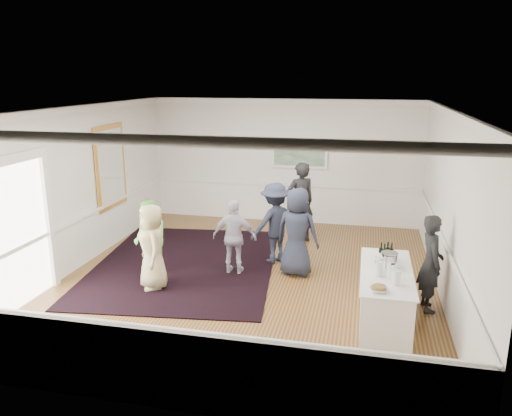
% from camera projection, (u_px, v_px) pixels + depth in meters
% --- Properties ---
extents(floor, '(8.00, 8.00, 0.00)m').
position_uv_depth(floor, '(249.00, 278.00, 9.58)').
color(floor, olive).
rests_on(floor, ground).
extents(ceiling, '(7.00, 8.00, 0.02)m').
position_uv_depth(ceiling, '(248.00, 109.00, 8.75)').
color(ceiling, white).
rests_on(ceiling, wall_back).
extents(wall_left, '(0.02, 8.00, 3.20)m').
position_uv_depth(wall_left, '(77.00, 188.00, 9.90)').
color(wall_left, white).
rests_on(wall_left, floor).
extents(wall_right, '(0.02, 8.00, 3.20)m').
position_uv_depth(wall_right, '(449.00, 208.00, 8.43)').
color(wall_right, white).
rests_on(wall_right, floor).
extents(wall_back, '(7.00, 0.02, 3.20)m').
position_uv_depth(wall_back, '(284.00, 161.00, 12.93)').
color(wall_back, white).
rests_on(wall_back, floor).
extents(wall_front, '(7.00, 0.02, 3.20)m').
position_uv_depth(wall_front, '(163.00, 282.00, 5.39)').
color(wall_front, white).
rests_on(wall_front, floor).
extents(wainscoting, '(7.00, 8.00, 1.00)m').
position_uv_depth(wainscoting, '(249.00, 253.00, 9.45)').
color(wainscoting, white).
rests_on(wainscoting, floor).
extents(mirror, '(0.05, 1.25, 1.85)m').
position_uv_depth(mirror, '(111.00, 167.00, 11.06)').
color(mirror, gold).
rests_on(mirror, wall_left).
extents(doorway, '(0.10, 1.78, 2.56)m').
position_uv_depth(doorway, '(17.00, 224.00, 8.14)').
color(doorway, white).
rests_on(doorway, wall_left).
extents(landscape_painting, '(1.44, 0.06, 0.66)m').
position_uv_depth(landscape_painting, '(299.00, 155.00, 12.75)').
color(landscape_painting, white).
rests_on(landscape_painting, wall_back).
extents(area_rug, '(4.08, 5.06, 0.02)m').
position_uv_depth(area_rug, '(186.00, 264.00, 10.25)').
color(area_rug, black).
rests_on(area_rug, floor).
extents(serving_table, '(0.79, 2.07, 0.84)m').
position_uv_depth(serving_table, '(385.00, 296.00, 7.82)').
color(serving_table, white).
rests_on(serving_table, floor).
extents(bartender, '(0.48, 0.64, 1.62)m').
position_uv_depth(bartender, '(431.00, 263.00, 8.10)').
color(bartender, black).
rests_on(bartender, floor).
extents(guest_tan, '(0.85, 0.92, 1.57)m').
position_uv_depth(guest_tan, '(152.00, 247.00, 8.94)').
color(guest_tan, tan).
rests_on(guest_tan, floor).
extents(guest_green, '(0.91, 0.90, 1.48)m').
position_uv_depth(guest_green, '(150.00, 238.00, 9.57)').
color(guest_green, '#66CA51').
rests_on(guest_green, floor).
extents(guest_lilac, '(0.87, 0.37, 1.48)m').
position_uv_depth(guest_lilac, '(235.00, 237.00, 9.63)').
color(guest_lilac, '#B5AFC4').
rests_on(guest_lilac, floor).
extents(guest_dark_a, '(1.22, 1.19, 1.68)m').
position_uv_depth(guest_dark_a, '(275.00, 223.00, 10.21)').
color(guest_dark_a, '#222738').
rests_on(guest_dark_a, floor).
extents(guest_dark_b, '(0.82, 0.76, 1.88)m').
position_uv_depth(guest_dark_b, '(300.00, 202.00, 11.44)').
color(guest_dark_b, black).
rests_on(guest_dark_b, floor).
extents(guest_navy, '(0.95, 0.73, 1.72)m').
position_uv_depth(guest_navy, '(297.00, 232.00, 9.55)').
color(guest_navy, '#222738').
rests_on(guest_navy, floor).
extents(wine_bottles, '(0.24, 0.20, 0.31)m').
position_uv_depth(wine_bottles, '(387.00, 251.00, 8.11)').
color(wine_bottles, black).
rests_on(wine_bottles, serving_table).
extents(juice_pitchers, '(0.36, 0.61, 0.24)m').
position_uv_depth(juice_pitchers, '(388.00, 270.00, 7.43)').
color(juice_pitchers, '#77BB42').
rests_on(juice_pitchers, serving_table).
extents(ice_bucket, '(0.26, 0.26, 0.24)m').
position_uv_depth(ice_bucket, '(389.00, 260.00, 7.82)').
color(ice_bucket, silver).
rests_on(ice_bucket, serving_table).
extents(nut_bowl, '(0.27, 0.27, 0.08)m').
position_uv_depth(nut_bowl, '(379.00, 288.00, 6.98)').
color(nut_bowl, white).
rests_on(nut_bowl, serving_table).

